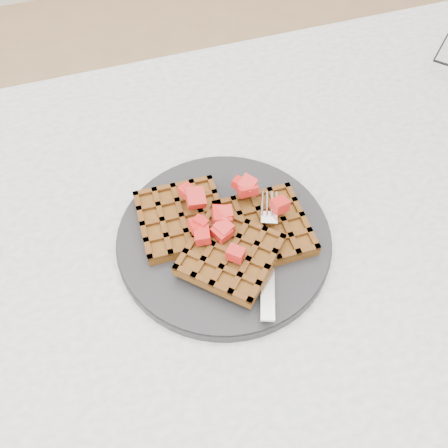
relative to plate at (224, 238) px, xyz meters
name	(u,v)px	position (x,y,z in m)	size (l,w,h in m)	color
ground	(276,389)	(0.14, -0.01, -0.76)	(4.00, 4.00, 0.00)	tan
table	(312,262)	(0.14, -0.01, -0.12)	(1.20, 0.80, 0.75)	white
plate	(224,238)	(0.00, 0.00, 0.00)	(0.27, 0.27, 0.02)	black
waffles	(225,232)	(0.00, 0.00, 0.02)	(0.20, 0.20, 0.03)	brown
strawberry_pile	(224,217)	(0.00, 0.00, 0.05)	(0.15, 0.15, 0.02)	#AA0303
fork	(268,248)	(0.04, -0.04, 0.02)	(0.02, 0.18, 0.02)	silver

